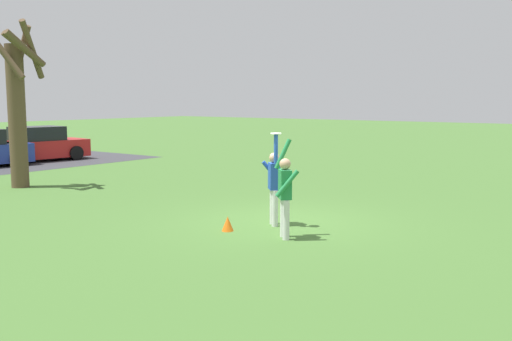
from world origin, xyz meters
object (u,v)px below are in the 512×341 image
person_catcher (274,182)px  person_defender (285,191)px  parked_car_red (40,145)px  field_cone_orange (228,224)px  bare_tree_tall (18,105)px  frisbee_disc (276,133)px

person_catcher → person_defender: person_catcher is taller
parked_car_red → field_cone_orange: parked_car_red is taller
bare_tree_tall → parked_car_red: bearing=52.9°
person_catcher → field_cone_orange: size_ratio=6.50×
parked_car_red → person_defender: bearing=-101.2°
person_catcher → person_defender: (-0.89, -0.88, -0.00)m
frisbee_disc → person_catcher: bearing=44.8°
parked_car_red → frisbee_disc: bearing=-99.7°
person_catcher → person_defender: size_ratio=1.02×
person_defender → person_catcher: bearing=0.0°
field_cone_orange → person_defender: bearing=-82.2°
parked_car_red → field_cone_orange: size_ratio=13.41×
person_defender → parked_car_red: person_defender is taller
person_defender → bare_tree_tall: bearing=41.6°
frisbee_disc → field_cone_orange: 2.23m
person_defender → frisbee_disc: (0.73, 0.72, 1.11)m
person_catcher → person_defender: 1.25m
person_defender → frisbee_disc: size_ratio=8.43×
person_catcher → parked_car_red: 17.16m
person_defender → frisbee_disc: bearing=0.0°
person_catcher → bare_tree_tall: bare_tree_tall is taller
frisbee_disc → parked_car_red: bearing=73.2°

